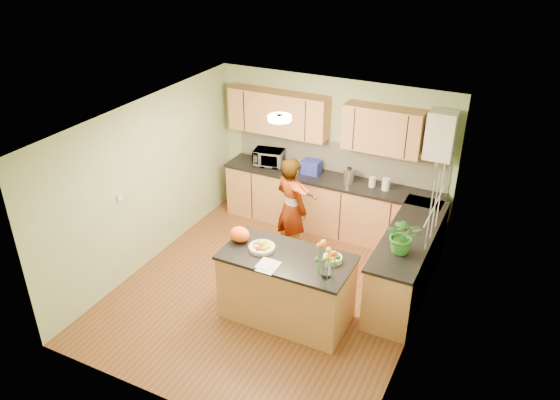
% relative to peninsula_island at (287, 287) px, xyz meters
% --- Properties ---
extents(floor, '(4.50, 4.50, 0.00)m').
position_rel_peninsula_island_xyz_m(floor, '(-0.45, 0.41, -0.48)').
color(floor, '#5B341A').
rests_on(floor, ground).
extents(ceiling, '(4.00, 4.50, 0.02)m').
position_rel_peninsula_island_xyz_m(ceiling, '(-0.45, 0.41, 2.02)').
color(ceiling, silver).
rests_on(ceiling, wall_back).
extents(wall_back, '(4.00, 0.02, 2.50)m').
position_rel_peninsula_island_xyz_m(wall_back, '(-0.45, 2.66, 0.77)').
color(wall_back, gray).
rests_on(wall_back, floor).
extents(wall_front, '(4.00, 0.02, 2.50)m').
position_rel_peninsula_island_xyz_m(wall_front, '(-0.45, -1.84, 0.77)').
color(wall_front, gray).
rests_on(wall_front, floor).
extents(wall_left, '(0.02, 4.50, 2.50)m').
position_rel_peninsula_island_xyz_m(wall_left, '(-2.45, 0.41, 0.77)').
color(wall_left, gray).
rests_on(wall_left, floor).
extents(wall_right, '(0.02, 4.50, 2.50)m').
position_rel_peninsula_island_xyz_m(wall_right, '(1.55, 0.41, 0.77)').
color(wall_right, gray).
rests_on(wall_right, floor).
extents(back_counter, '(3.64, 0.62, 0.94)m').
position_rel_peninsula_island_xyz_m(back_counter, '(-0.35, 2.36, -0.01)').
color(back_counter, '#A97243').
rests_on(back_counter, floor).
extents(right_counter, '(0.62, 2.24, 0.94)m').
position_rel_peninsula_island_xyz_m(right_counter, '(1.25, 1.26, -0.01)').
color(right_counter, '#A97243').
rests_on(right_counter, floor).
extents(splashback, '(3.60, 0.02, 0.52)m').
position_rel_peninsula_island_xyz_m(splashback, '(-0.35, 2.65, 0.72)').
color(splashback, beige).
rests_on(splashback, back_counter).
extents(upper_cabinets, '(3.20, 0.34, 0.70)m').
position_rel_peninsula_island_xyz_m(upper_cabinets, '(-0.63, 2.49, 1.37)').
color(upper_cabinets, '#A97243').
rests_on(upper_cabinets, wall_back).
extents(boiler, '(0.40, 0.30, 0.86)m').
position_rel_peninsula_island_xyz_m(boiler, '(1.25, 2.50, 1.42)').
color(boiler, silver).
rests_on(boiler, wall_back).
extents(window_right, '(0.01, 1.30, 1.05)m').
position_rel_peninsula_island_xyz_m(window_right, '(1.54, 1.01, 1.07)').
color(window_right, silver).
rests_on(window_right, wall_right).
extents(light_switch, '(0.02, 0.09, 0.09)m').
position_rel_peninsula_island_xyz_m(light_switch, '(-2.44, -0.19, 0.82)').
color(light_switch, silver).
rests_on(light_switch, wall_left).
extents(ceiling_lamp, '(0.30, 0.30, 0.07)m').
position_rel_peninsula_island_xyz_m(ceiling_lamp, '(-0.45, 0.71, 1.98)').
color(ceiling_lamp, '#FFEABF').
rests_on(ceiling_lamp, ceiling).
extents(peninsula_island, '(1.66, 0.85, 0.95)m').
position_rel_peninsula_island_xyz_m(peninsula_island, '(0.00, 0.00, 0.00)').
color(peninsula_island, '#A97243').
rests_on(peninsula_island, floor).
extents(fruit_dish, '(0.33, 0.33, 0.12)m').
position_rel_peninsula_island_xyz_m(fruit_dish, '(-0.35, 0.00, 0.52)').
color(fruit_dish, beige).
rests_on(fruit_dish, peninsula_island).
extents(orange_bowl, '(0.24, 0.24, 0.14)m').
position_rel_peninsula_island_xyz_m(orange_bowl, '(0.55, 0.15, 0.53)').
color(orange_bowl, beige).
rests_on(orange_bowl, peninsula_island).
extents(flower_vase, '(0.27, 0.27, 0.50)m').
position_rel_peninsula_island_xyz_m(flower_vase, '(0.60, -0.18, 0.81)').
color(flower_vase, silver).
rests_on(flower_vase, peninsula_island).
extents(orange_bag, '(0.33, 0.30, 0.20)m').
position_rel_peninsula_island_xyz_m(orange_bag, '(-0.70, 0.05, 0.57)').
color(orange_bag, '#F35714').
rests_on(orange_bag, peninsula_island).
extents(papers, '(0.22, 0.30, 0.01)m').
position_rel_peninsula_island_xyz_m(papers, '(-0.10, -0.30, 0.48)').
color(papers, white).
rests_on(papers, peninsula_island).
extents(violinist, '(0.70, 0.60, 1.63)m').
position_rel_peninsula_island_xyz_m(violinist, '(-0.59, 1.38, 0.34)').
color(violinist, '#E8B98E').
rests_on(violinist, floor).
extents(violin, '(0.68, 0.59, 0.17)m').
position_rel_peninsula_island_xyz_m(violin, '(-0.39, 1.16, 0.82)').
color(violin, '#511905').
rests_on(violin, violinist).
extents(microwave, '(0.55, 0.42, 0.27)m').
position_rel_peninsula_island_xyz_m(microwave, '(-1.48, 2.38, 0.60)').
color(microwave, silver).
rests_on(microwave, back_counter).
extents(blue_box, '(0.29, 0.22, 0.23)m').
position_rel_peninsula_island_xyz_m(blue_box, '(-0.70, 2.39, 0.58)').
color(blue_box, '#212B98').
rests_on(blue_box, back_counter).
extents(kettle, '(0.17, 0.17, 0.31)m').
position_rel_peninsula_island_xyz_m(kettle, '(-0.04, 2.35, 0.59)').
color(kettle, silver).
rests_on(kettle, back_counter).
extents(jar_cream, '(0.12, 0.12, 0.16)m').
position_rel_peninsula_island_xyz_m(jar_cream, '(0.34, 2.36, 0.54)').
color(jar_cream, beige).
rests_on(jar_cream, back_counter).
extents(jar_white, '(0.15, 0.15, 0.19)m').
position_rel_peninsula_island_xyz_m(jar_white, '(0.56, 2.35, 0.56)').
color(jar_white, silver).
rests_on(jar_white, back_counter).
extents(potted_plant, '(0.51, 0.47, 0.49)m').
position_rel_peninsula_island_xyz_m(potted_plant, '(1.25, 0.74, 0.71)').
color(potted_plant, '#2B7226').
rests_on(potted_plant, right_counter).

